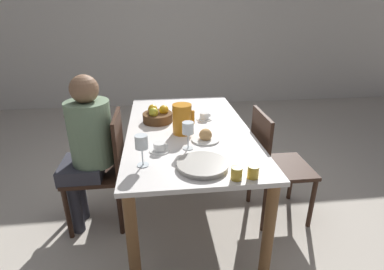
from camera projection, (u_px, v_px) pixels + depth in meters
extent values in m
plane|color=beige|center=(189.00, 207.00, 2.56)|extent=(20.00, 20.00, 0.00)
cube|color=silver|center=(168.00, 25.00, 4.77)|extent=(10.00, 0.06, 2.60)
cube|color=silver|center=(188.00, 130.00, 2.28)|extent=(0.91, 1.63, 0.03)
cylinder|color=brown|center=(133.00, 244.00, 1.69)|extent=(0.07, 0.07, 0.70)
cylinder|color=brown|center=(268.00, 232.00, 1.77)|extent=(0.07, 0.07, 0.70)
cylinder|color=brown|center=(142.00, 137.00, 3.07)|extent=(0.07, 0.07, 0.70)
cylinder|color=brown|center=(218.00, 133.00, 3.15)|extent=(0.07, 0.07, 0.70)
cylinder|color=#331E14|center=(68.00, 214.00, 2.15)|extent=(0.04, 0.04, 0.42)
cylinder|color=#331E14|center=(79.00, 186.00, 2.49)|extent=(0.04, 0.04, 0.42)
cylinder|color=#331E14|center=(120.00, 210.00, 2.19)|extent=(0.04, 0.04, 0.42)
cylinder|color=#331E14|center=(125.00, 183.00, 2.53)|extent=(0.04, 0.04, 0.42)
cube|color=#331E14|center=(95.00, 172.00, 2.25)|extent=(0.42, 0.42, 0.03)
cube|color=#331E14|center=(118.00, 143.00, 2.18)|extent=(0.03, 0.39, 0.44)
cylinder|color=#331E14|center=(291.00, 178.00, 2.60)|extent=(0.04, 0.04, 0.42)
cylinder|color=#331E14|center=(312.00, 204.00, 2.26)|extent=(0.04, 0.04, 0.42)
cylinder|color=#331E14|center=(250.00, 181.00, 2.56)|extent=(0.04, 0.04, 0.42)
cylinder|color=#331E14|center=(265.00, 207.00, 2.22)|extent=(0.04, 0.04, 0.42)
cube|color=#331E14|center=(282.00, 167.00, 2.32)|extent=(0.42, 0.42, 0.03)
cube|color=#331E14|center=(260.00, 141.00, 2.21)|extent=(0.03, 0.39, 0.44)
cylinder|color=#33333D|center=(75.00, 206.00, 2.21)|extent=(0.09, 0.09, 0.45)
cylinder|color=#33333D|center=(80.00, 194.00, 2.36)|extent=(0.09, 0.09, 0.45)
cube|color=#33333D|center=(83.00, 168.00, 2.19)|extent=(0.30, 0.34, 0.11)
cylinder|color=slate|center=(91.00, 133.00, 2.09)|extent=(0.30, 0.30, 0.46)
sphere|color=brown|center=(84.00, 89.00, 1.96)|extent=(0.19, 0.19, 0.19)
cylinder|color=brown|center=(80.00, 109.00, 2.22)|extent=(0.25, 0.06, 0.20)
cylinder|color=orange|center=(182.00, 119.00, 2.14)|extent=(0.14, 0.14, 0.22)
cube|color=orange|center=(193.00, 117.00, 2.15)|extent=(0.02, 0.02, 0.10)
cone|color=orange|center=(174.00, 108.00, 2.10)|extent=(0.04, 0.04, 0.04)
cylinder|color=white|center=(143.00, 165.00, 1.74)|extent=(0.07, 0.07, 0.00)
cylinder|color=white|center=(142.00, 157.00, 1.72)|extent=(0.01, 0.01, 0.11)
cylinder|color=white|center=(141.00, 142.00, 1.68)|extent=(0.07, 0.07, 0.08)
cylinder|color=white|center=(188.00, 148.00, 1.95)|extent=(0.07, 0.07, 0.00)
cylinder|color=white|center=(188.00, 141.00, 1.93)|extent=(0.01, 0.01, 0.10)
cylinder|color=white|center=(188.00, 128.00, 1.89)|extent=(0.07, 0.07, 0.08)
cylinder|color=orange|center=(188.00, 130.00, 1.90)|extent=(0.06, 0.06, 0.04)
cylinder|color=white|center=(160.00, 151.00, 1.91)|extent=(0.13, 0.13, 0.01)
cylinder|color=white|center=(159.00, 147.00, 1.90)|extent=(0.08, 0.08, 0.05)
cube|color=white|center=(166.00, 146.00, 1.90)|extent=(0.01, 0.01, 0.03)
cylinder|color=white|center=(204.00, 119.00, 2.45)|extent=(0.13, 0.13, 0.01)
cylinder|color=white|center=(204.00, 116.00, 2.44)|extent=(0.08, 0.08, 0.05)
cube|color=white|center=(210.00, 115.00, 2.44)|extent=(0.01, 0.01, 0.03)
cylinder|color=#B7B2A8|center=(203.00, 166.00, 1.72)|extent=(0.29, 0.29, 0.02)
cylinder|color=#B7B2A8|center=(203.00, 164.00, 1.71)|extent=(0.30, 0.30, 0.01)
cylinder|color=white|center=(205.00, 139.00, 2.07)|extent=(0.20, 0.20, 0.01)
sphere|color=tan|center=(206.00, 135.00, 2.05)|extent=(0.09, 0.09, 0.09)
cylinder|color=gold|center=(253.00, 172.00, 1.60)|extent=(0.06, 0.06, 0.07)
cylinder|color=gold|center=(254.00, 167.00, 1.59)|extent=(0.06, 0.06, 0.01)
cylinder|color=gold|center=(237.00, 173.00, 1.59)|extent=(0.06, 0.06, 0.07)
cylinder|color=gold|center=(237.00, 168.00, 1.58)|extent=(0.06, 0.06, 0.01)
cylinder|color=brown|center=(158.00, 117.00, 2.39)|extent=(0.24, 0.24, 0.07)
sphere|color=gold|center=(164.00, 110.00, 2.38)|extent=(0.08, 0.08, 0.08)
sphere|color=gold|center=(153.00, 109.00, 2.40)|extent=(0.08, 0.08, 0.08)
sphere|color=gold|center=(154.00, 112.00, 2.32)|extent=(0.08, 0.08, 0.08)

